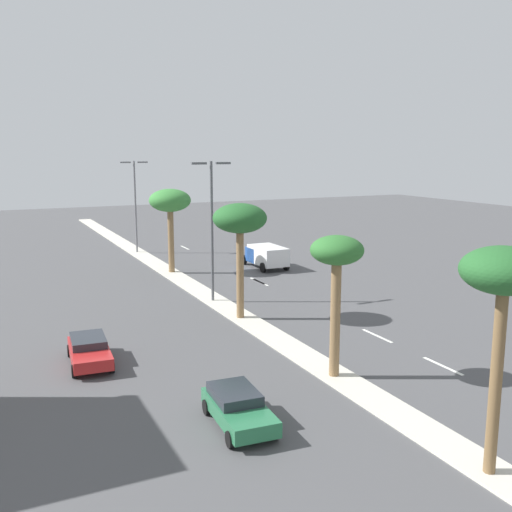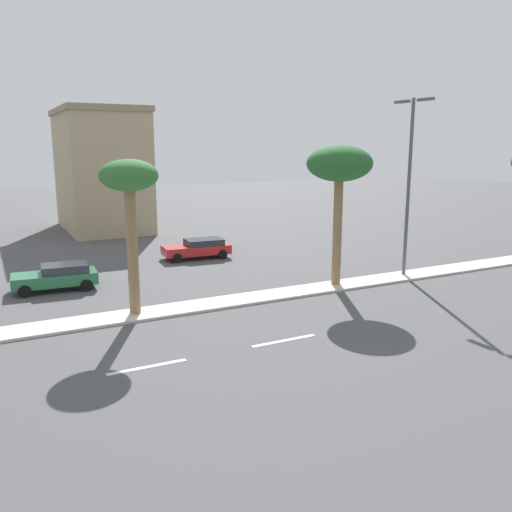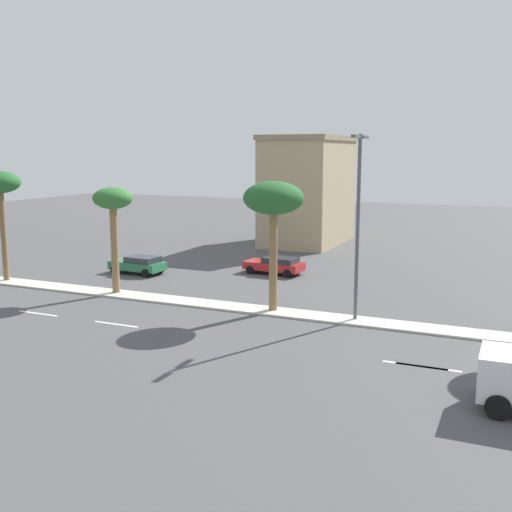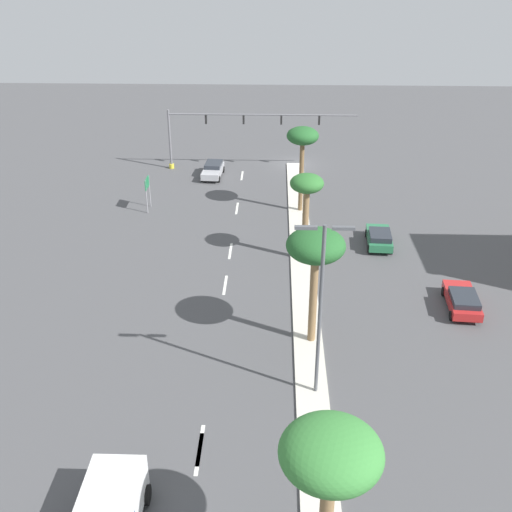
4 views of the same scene
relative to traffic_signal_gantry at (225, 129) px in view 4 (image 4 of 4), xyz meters
The scene contains 17 objects.
ground_plane 36.30m from the traffic_signal_gantry, 102.23° to the left, with size 160.00×160.00×0.00m, color #4C4C4F.
lane_stripe_rear 5.32m from the traffic_signal_gantry, 131.39° to the left, with size 0.20×2.80×0.01m, color silver.
lane_stripe_mid 12.18m from the traffic_signal_gantry, 99.69° to the left, with size 0.20×2.80×0.01m, color silver.
lane_stripe_leading 20.64m from the traffic_signal_gantry, 95.43° to the left, with size 0.20×2.80×0.01m, color silver.
lane_stripe_right 26.01m from the traffic_signal_gantry, 94.27° to the left, with size 0.20×2.80×0.01m, color silver.
lane_stripe_near 41.71m from the traffic_signal_gantry, 92.64° to the left, with size 0.20×2.80×0.01m, color silver.
lane_stripe_left 42.28m from the traffic_signal_gantry, 92.60° to the left, with size 0.20×2.80×0.01m, color silver.
traffic_signal_gantry is the anchor object (origin of this frame).
directional_road_sign 13.47m from the traffic_signal_gantry, 61.97° to the left, with size 0.10×1.69×3.12m.
palm_tree_left 14.15m from the traffic_signal_gantry, 123.95° to the left, with size 2.83×2.83×7.78m.
palm_tree_front 22.63m from the traffic_signal_gantry, 110.18° to the left, with size 2.54×2.54×6.87m.
palm_tree_far 33.30m from the traffic_signal_gantry, 103.61° to the left, with size 3.47×3.47×7.47m.
palm_tree_inboard 48.87m from the traffic_signal_gantry, 98.80° to the left, with size 3.68×3.68×7.44m.
street_lamp_mid 38.06m from the traffic_signal_gantry, 101.88° to the left, with size 2.90×0.24×10.03m.
sedan_silver_inboard 4.61m from the traffic_signal_gantry, 64.85° to the left, with size 2.20×4.55×1.40m.
sedan_red_trailing 33.82m from the traffic_signal_gantry, 122.73° to the left, with size 2.31×4.63×1.31m.
sedan_green_mid 23.63m from the traffic_signal_gantry, 126.90° to the left, with size 2.24×4.39×1.37m.
Camera 4 is at (2.24, 65.69, 22.15)m, focal length 42.79 mm.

